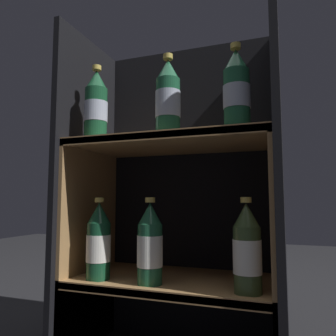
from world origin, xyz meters
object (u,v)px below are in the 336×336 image
(bottle_upper_front_2, at_px, (237,91))
(bottle_lower_front_1, at_px, (150,245))
(bottle_lower_front_2, at_px, (247,250))
(bottle_upper_front_0, at_px, (96,107))
(bottle_lower_front_0, at_px, (99,243))
(bottle_upper_front_1, at_px, (168,99))

(bottle_upper_front_2, distance_m, bottle_lower_front_1, 0.48)
(bottle_upper_front_2, relative_size, bottle_lower_front_2, 1.00)
(bottle_lower_front_1, bearing_deg, bottle_upper_front_0, 180.00)
(bottle_upper_front_0, relative_size, bottle_lower_front_0, 1.00)
(bottle_upper_front_0, distance_m, bottle_lower_front_0, 0.41)
(bottle_lower_front_1, distance_m, bottle_lower_front_2, 0.26)
(bottle_upper_front_1, bearing_deg, bottle_lower_front_2, 0.00)
(bottle_upper_front_1, distance_m, bottle_lower_front_1, 0.41)
(bottle_upper_front_0, height_order, bottle_lower_front_2, bottle_upper_front_0)
(bottle_lower_front_2, bearing_deg, bottle_upper_front_0, 180.00)
(bottle_upper_front_1, distance_m, bottle_upper_front_2, 0.19)
(bottle_upper_front_0, xyz_separation_m, bottle_upper_front_1, (0.24, 0.00, -0.00))
(bottle_upper_front_2, relative_size, bottle_lower_front_1, 1.00)
(bottle_upper_front_0, bearing_deg, bottle_upper_front_2, 0.00)
(bottle_upper_front_1, xyz_separation_m, bottle_lower_front_1, (-0.05, 0.00, -0.41))
(bottle_upper_front_0, xyz_separation_m, bottle_lower_front_2, (0.45, 0.00, -0.41))
(bottle_upper_front_1, relative_size, bottle_lower_front_1, 1.00)
(bottle_upper_front_0, xyz_separation_m, bottle_lower_front_0, (0.02, 0.00, -0.41))
(bottle_upper_front_0, distance_m, bottle_upper_front_2, 0.43)
(bottle_upper_front_1, xyz_separation_m, bottle_upper_front_2, (0.19, 0.00, 0.00))
(bottle_upper_front_2, height_order, bottle_lower_front_2, bottle_upper_front_2)
(bottle_upper_front_2, bearing_deg, bottle_lower_front_1, 180.00)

